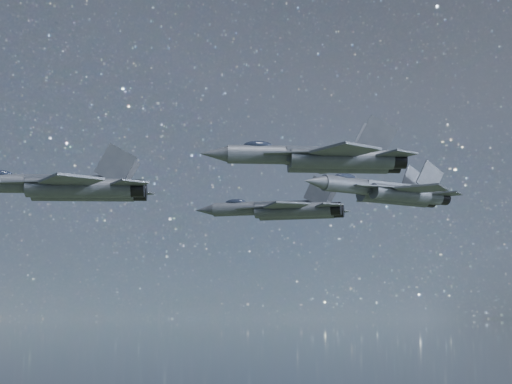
{
  "coord_description": "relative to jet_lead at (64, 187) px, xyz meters",
  "views": [
    {
      "loc": [
        -4.95,
        -70.97,
        129.06
      ],
      "look_at": [
        2.53,
        5.24,
        141.49
      ],
      "focal_mm": 55.0,
      "sensor_mm": 36.0,
      "label": 1
    }
  ],
  "objects": [
    {
      "name": "jet_slot",
      "position": [
        32.05,
        2.99,
        0.5
      ],
      "size": [
        17.71,
        11.59,
        4.57
      ],
      "rotation": [
        0.0,
        0.0,
        0.43
      ],
      "color": "#353A42"
    },
    {
      "name": "jet_lead",
      "position": [
        0.0,
        0.0,
        0.0
      ],
      "size": [
        20.16,
        14.27,
        5.11
      ],
      "rotation": [
        0.0,
        0.0,
        -0.05
      ],
      "color": "#353A42"
    },
    {
      "name": "jet_right",
      "position": [
        22.07,
        -14.14,
        0.26
      ],
      "size": [
        16.74,
        11.91,
        4.26
      ],
      "rotation": [
        0.0,
        0.0,
        -0.03
      ],
      "color": "#353A42"
    },
    {
      "name": "jet_left",
      "position": [
        23.38,
        20.28,
        0.97
      ],
      "size": [
        19.44,
        12.96,
        4.94
      ],
      "rotation": [
        0.0,
        0.0,
        -0.35
      ],
      "color": "#353A42"
    }
  ]
}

